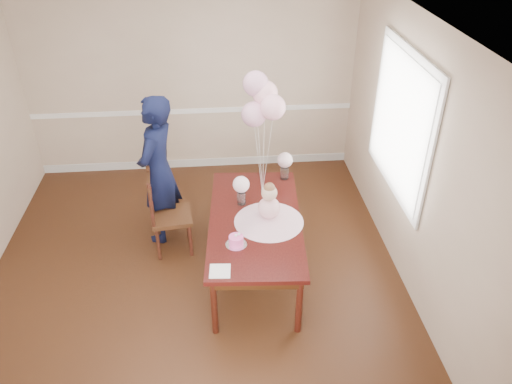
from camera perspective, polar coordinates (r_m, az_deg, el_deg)
name	(u,v)px	position (r m, az deg, el deg)	size (l,w,h in m)	color
floor	(196,279)	(5.58, -6.91, -9.83)	(4.50, 5.00, 0.00)	black
ceiling	(174,28)	(4.26, -9.40, 17.99)	(4.50, 5.00, 0.02)	white
wall_back	(192,80)	(7.05, -7.38, 12.56)	(4.50, 0.02, 2.70)	tan
wall_right	(417,163)	(5.15, 17.88, 3.22)	(0.02, 5.00, 2.70)	tan
chair_rail_trim	(194,111)	(7.20, -7.13, 9.17)	(4.50, 0.02, 0.07)	white
baseboard_trim	(198,163)	(7.58, -6.70, 3.35)	(4.50, 0.02, 0.12)	silver
window_frame	(401,123)	(5.47, 16.21, 7.64)	(0.02, 1.66, 1.56)	white
window_blinds	(399,123)	(5.46, 16.04, 7.64)	(0.01, 1.50, 1.40)	silver
dining_table_top	(255,221)	(5.21, -0.11, -3.29)	(0.95, 1.90, 0.05)	black
table_apron	(255,226)	(5.26, -0.11, -3.92)	(0.85, 1.80, 0.09)	black
table_leg_fl	(214,307)	(4.80, -4.80, -12.95)	(0.07, 0.07, 0.66)	black
table_leg_fr	(299,306)	(4.81, 4.95, -12.81)	(0.07, 0.07, 0.66)	black
table_leg_bl	(221,203)	(6.14, -3.97, -1.21)	(0.07, 0.07, 0.66)	black
table_leg_br	(286,202)	(6.15, 3.46, -1.13)	(0.07, 0.07, 0.66)	black
baby_skirt	(269,218)	(5.14, 1.48, -2.94)	(0.72, 0.72, 0.09)	#DCA2B5
baby_torso	(269,208)	(5.07, 1.50, -1.81)	(0.23, 0.23, 0.23)	#EE96C8
baby_head	(269,193)	(4.97, 1.53, -0.10)	(0.16, 0.16, 0.16)	#D1AE90
baby_hair	(269,188)	(4.94, 1.54, 0.45)	(0.11, 0.11, 0.11)	brown
cake_platter	(236,245)	(4.86, -2.27, -6.02)	(0.21, 0.21, 0.01)	silver
birthday_cake	(236,240)	(4.83, -2.29, -5.55)	(0.14, 0.14, 0.09)	#FF50B1
cake_flower_a	(236,235)	(4.79, -2.30, -4.97)	(0.03, 0.03, 0.03)	white
cake_flower_b	(239,234)	(4.80, -1.96, -4.83)	(0.03, 0.03, 0.03)	white
rose_vase_near	(241,198)	(5.39, -1.68, -0.67)	(0.09, 0.09, 0.15)	silver
roses_near	(241,184)	(5.30, -1.71, 0.87)	(0.18, 0.18, 0.18)	#FFD5DD
rose_vase_far	(284,173)	(5.85, 3.28, 2.20)	(0.09, 0.09, 0.15)	silver
roses_far	(285,160)	(5.76, 3.33, 3.66)	(0.18, 0.18, 0.18)	beige
napkin	(220,271)	(4.58, -4.14, -9.00)	(0.19, 0.19, 0.01)	white
balloon_weight	(263,191)	(5.63, 0.76, 0.12)	(0.04, 0.04, 0.02)	#B7B7BB
balloon_a	(254,114)	(5.18, -0.23, 8.88)	(0.27, 0.27, 0.27)	#DE9DBA
balloon_b	(273,107)	(5.10, 1.94, 9.65)	(0.27, 0.27, 0.27)	#FFB4C8
balloon_c	(265,93)	(5.20, 1.03, 11.22)	(0.27, 0.27, 0.27)	#FEB4C2
balloon_d	(256,84)	(5.18, -0.04, 12.27)	(0.27, 0.27, 0.27)	#DA9AB9
balloon_ribbon_a	(258,160)	(5.42, 0.28, 3.66)	(0.00, 0.00, 0.80)	silver
balloon_ribbon_b	(267,157)	(5.38, 1.30, 3.99)	(0.00, 0.00, 0.89)	white
balloon_ribbon_c	(264,150)	(5.42, 0.88, 4.78)	(0.00, 0.00, 0.99)	white
balloon_ribbon_d	(259,146)	(5.40, 0.37, 5.27)	(0.00, 0.00, 1.08)	white
dining_chair_seat	(172,216)	(5.76, -9.62, -2.75)	(0.44, 0.44, 0.05)	#391E0F
chair_leg_fl	(158,244)	(5.76, -11.10, -5.88)	(0.04, 0.04, 0.43)	#34160E
chair_leg_fr	(190,240)	(5.76, -7.50, -5.50)	(0.04, 0.04, 0.43)	#3E1811
chair_leg_bl	(157,225)	(6.05, -11.22, -3.77)	(0.04, 0.04, 0.43)	#361C0E
chair_leg_br	(188,222)	(6.05, -7.81, -3.40)	(0.04, 0.04, 0.43)	#3A190F
chair_back_post_l	(151,206)	(5.45, -11.89, -1.57)	(0.04, 0.04, 0.56)	black
chair_back_post_r	(150,188)	(5.76, -11.98, 0.43)	(0.04, 0.04, 0.56)	#381C0F
chair_slat_low	(152,206)	(5.67, -11.80, -1.56)	(0.03, 0.40, 0.05)	#3A1410
chair_slat_mid	(150,194)	(5.58, -11.98, -0.20)	(0.03, 0.40, 0.05)	#36130E
chair_slat_top	(149,181)	(5.50, -12.17, 1.21)	(0.03, 0.40, 0.05)	#321A0D
woman	(158,171)	(5.77, -11.11, 2.41)	(0.65, 0.43, 1.79)	black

